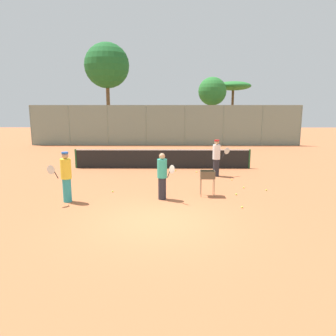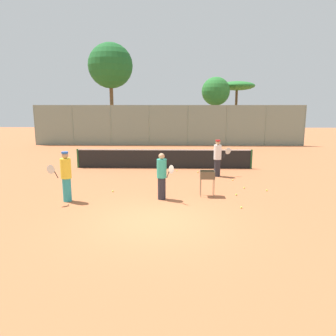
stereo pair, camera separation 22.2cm
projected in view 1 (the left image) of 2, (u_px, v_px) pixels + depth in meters
The scene contains 19 objects.
ground_plane at pixel (156, 221), 10.09m from camera, with size 80.00×80.00×0.00m, color #B7663D.
tennis_net at pixel (162, 158), 18.26m from camera, with size 9.81×0.10×1.07m.
back_fence at pixel (165, 125), 28.04m from camera, with size 23.27×0.08×3.43m.
tree_0 at pixel (212, 93), 30.47m from camera, with size 2.62×2.62×5.98m.
tree_1 at pixel (107, 66), 30.08m from camera, with size 4.11×4.11×9.05m.
tree_2 at pixel (233, 87), 32.28m from camera, with size 3.50×3.50×5.70m.
player_white_outfit at pixel (66, 176), 11.92m from camera, with size 0.74×0.73×1.86m.
player_red_cap at pixel (162, 176), 12.25m from camera, with size 0.69×0.75×1.77m.
player_yellow_shirt at pixel (216, 157), 16.19m from camera, with size 0.92×0.38×1.82m.
ball_cart at pixel (207, 177), 12.74m from camera, with size 0.56×0.41×1.00m.
tennis_ball_0 at pixel (160, 172), 17.21m from camera, with size 0.07×0.07×0.07m, color #D1E54C.
tennis_ball_1 at pixel (242, 207), 11.37m from camera, with size 0.07×0.07×0.07m, color #D1E54C.
tennis_ball_2 at pixel (266, 190), 13.62m from camera, with size 0.07×0.07×0.07m, color #D1E54C.
tennis_ball_3 at pixel (232, 180), 15.46m from camera, with size 0.07×0.07×0.07m, color #D1E54C.
tennis_ball_4 at pixel (113, 191), 13.39m from camera, with size 0.07×0.07×0.07m, color #D1E54C.
tennis_ball_5 at pixel (236, 194), 12.97m from camera, with size 0.07×0.07×0.07m, color #D1E54C.
tennis_ball_6 at pixel (197, 172), 17.18m from camera, with size 0.07×0.07×0.07m, color #D1E54C.
tennis_ball_7 at pixel (176, 170), 17.56m from camera, with size 0.07×0.07×0.07m, color #D1E54C.
tennis_ball_8 at pixel (244, 187), 14.02m from camera, with size 0.07×0.07×0.07m, color #D1E54C.
Camera 1 is at (0.46, -9.57, 3.57)m, focal length 35.00 mm.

